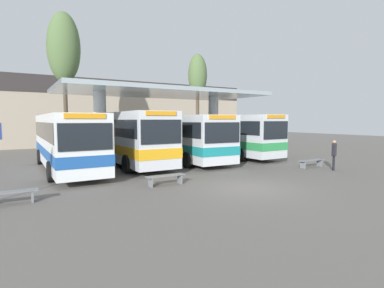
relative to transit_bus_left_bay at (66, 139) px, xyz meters
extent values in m
plane|color=#605B56|center=(5.93, -9.31, -1.81)|extent=(100.00, 100.00, 0.00)
cube|color=tan|center=(5.93, 16.05, 2.01)|extent=(40.00, 0.50, 7.64)
cube|color=#332D2D|center=(5.93, 16.05, 4.91)|extent=(40.00, 0.58, 1.83)
cylinder|color=silver|center=(1.81, -0.87, 0.50)|extent=(0.72, 0.72, 4.63)
cylinder|color=silver|center=(10.05, -0.87, 0.50)|extent=(0.72, 0.72, 4.63)
cube|color=#93A3A8|center=(5.93, -0.87, 2.94)|extent=(13.24, 6.65, 0.24)
cube|color=white|center=(0.00, 0.01, -0.02)|extent=(2.48, 11.46, 2.93)
cube|color=black|center=(0.00, 0.01, 0.53)|extent=(2.52, 11.01, 0.94)
cube|color=#1E519E|center=(0.00, 0.01, -0.68)|extent=(2.52, 11.50, 0.53)
cube|color=black|center=(-0.01, -5.75, 0.42)|extent=(2.25, 0.07, 1.17)
cube|color=orange|center=(-0.01, -5.75, 1.30)|extent=(1.71, 0.05, 0.22)
cylinder|color=black|center=(-1.23, -3.54, -1.32)|extent=(0.28, 1.00, 1.00)
cylinder|color=black|center=(1.22, -3.54, -1.32)|extent=(0.28, 1.00, 1.00)
cylinder|color=black|center=(-1.22, 3.16, -1.32)|extent=(0.28, 1.00, 1.00)
cylinder|color=black|center=(1.23, 3.16, -1.32)|extent=(0.28, 1.00, 1.00)
cube|color=silver|center=(3.87, -0.02, 0.07)|extent=(2.50, 10.18, 3.09)
cube|color=black|center=(3.87, -0.02, 0.66)|extent=(2.54, 9.78, 0.99)
cube|color=orange|center=(3.87, -0.02, -0.63)|extent=(2.54, 10.22, 0.56)
cube|color=black|center=(3.83, -5.14, 0.53)|extent=(2.23, 0.08, 1.24)
cube|color=orange|center=(3.83, -5.14, 1.47)|extent=(1.70, 0.06, 0.22)
cylinder|color=black|center=(2.63, -3.16, -1.30)|extent=(0.29, 1.04, 1.04)
cylinder|color=black|center=(5.06, -3.18, -1.30)|extent=(0.29, 1.04, 1.04)
cylinder|color=black|center=(2.67, 2.78, -1.30)|extent=(0.29, 1.04, 1.04)
cylinder|color=black|center=(5.10, 2.76, -1.30)|extent=(0.29, 1.04, 1.04)
cube|color=silver|center=(7.84, -0.19, -0.03)|extent=(2.99, 10.15, 2.93)
cube|color=black|center=(7.84, -0.19, 0.53)|extent=(3.01, 9.75, 0.94)
cube|color=teal|center=(7.84, -0.19, -0.69)|extent=(3.03, 10.19, 0.53)
cube|color=black|center=(7.63, -5.24, 0.41)|extent=(2.37, 0.16, 1.17)
cube|color=orange|center=(7.63, -5.24, 1.30)|extent=(1.80, 0.13, 0.22)
cylinder|color=black|center=(6.43, -3.25, -1.32)|extent=(0.32, 1.00, 0.98)
cylinder|color=black|center=(8.99, -3.35, -1.32)|extent=(0.32, 1.00, 0.98)
cylinder|color=black|center=(6.67, 2.63, -1.32)|extent=(0.32, 1.00, 0.98)
cylinder|color=black|center=(9.24, 2.52, -1.32)|extent=(0.32, 1.00, 0.98)
cube|color=silver|center=(12.24, 1.04, 0.02)|extent=(2.67, 11.73, 2.98)
cube|color=black|center=(12.24, 1.04, 0.58)|extent=(2.70, 11.27, 0.95)
cube|color=#2D934C|center=(12.24, 1.04, -0.66)|extent=(2.71, 11.77, 0.54)
cube|color=black|center=(12.36, -4.83, 0.46)|extent=(2.24, 0.11, 1.19)
cube|color=orange|center=(12.36, -4.83, 1.37)|extent=(1.70, 0.08, 0.22)
cylinder|color=black|center=(11.10, -2.60, -1.29)|extent=(0.30, 1.05, 1.05)
cylinder|color=black|center=(13.53, -2.56, -1.29)|extent=(0.30, 1.05, 1.05)
cylinder|color=black|center=(10.96, 4.23, -1.29)|extent=(0.30, 1.05, 1.05)
cylinder|color=black|center=(13.40, 4.28, -1.29)|extent=(0.30, 1.05, 1.05)
cube|color=slate|center=(13.24, -6.99, -1.37)|extent=(1.99, 0.44, 0.04)
cube|color=slate|center=(12.44, -6.99, -1.60)|extent=(0.07, 0.37, 0.42)
cube|color=slate|center=(14.04, -6.99, -1.60)|extent=(0.07, 0.37, 0.42)
cube|color=slate|center=(-2.96, -6.99, -1.37)|extent=(1.95, 0.44, 0.04)
cube|color=slate|center=(-2.18, -6.99, -1.60)|extent=(0.07, 0.37, 0.42)
cube|color=slate|center=(3.14, -6.99, -1.37)|extent=(1.83, 0.44, 0.04)
cube|color=slate|center=(2.41, -6.99, -1.60)|extent=(0.07, 0.37, 0.42)
cube|color=slate|center=(3.88, -6.99, -1.60)|extent=(0.07, 0.37, 0.42)
cylinder|color=black|center=(13.29, -8.45, -1.39)|extent=(0.17, 0.17, 0.86)
cylinder|color=black|center=(13.43, -8.36, -1.39)|extent=(0.17, 0.17, 0.86)
cube|color=black|center=(13.36, -8.41, -0.60)|extent=(0.53, 0.46, 0.71)
sphere|color=tan|center=(13.36, -8.41, -0.14)|extent=(0.20, 0.20, 0.20)
cylinder|color=black|center=(13.13, -8.55, -0.59)|extent=(0.13, 0.13, 0.61)
cylinder|color=black|center=(13.60, -8.26, -0.59)|extent=(0.13, 0.13, 0.61)
cylinder|color=#473A2B|center=(1.19, 7.98, 1.84)|extent=(0.33, 0.33, 7.31)
ellipsoid|color=#516B3D|center=(1.19, 7.98, 7.08)|extent=(2.62, 2.62, 5.77)
cylinder|color=#473A2B|center=(13.32, 6.58, 1.33)|extent=(0.34, 0.34, 6.28)
ellipsoid|color=#516B3D|center=(13.32, 6.58, 5.60)|extent=(1.87, 1.87, 4.12)
camera|label=1|loc=(-2.69, -19.03, 1.12)|focal=28.00mm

